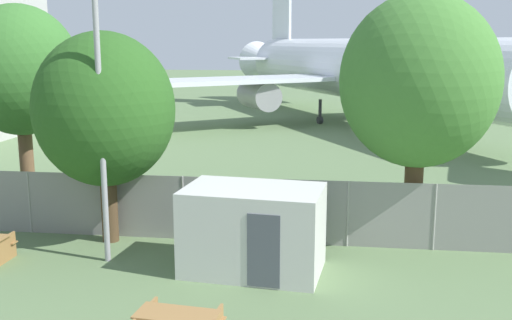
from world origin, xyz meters
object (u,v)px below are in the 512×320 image
at_px(tree_near_hangar, 105,110).
at_px(portable_cabin, 253,230).
at_px(tree_left_of_cabin, 20,71).
at_px(airplane, 361,70).
at_px(tree_behind_benches, 419,82).

bearing_deg(tree_near_hangar, portable_cabin, -21.37).
distance_m(tree_near_hangar, tree_left_of_cabin, 6.06).
bearing_deg(airplane, portable_cabin, -35.71).
xyz_separation_m(portable_cabin, tree_left_of_cabin, (-9.42, 5.60, 3.89)).
bearing_deg(airplane, tree_left_of_cabin, -56.97).
bearing_deg(portable_cabin, tree_behind_benches, 40.48).
bearing_deg(tree_near_hangar, tree_left_of_cabin, 141.29).
xyz_separation_m(airplane, tree_left_of_cabin, (-13.38, -24.35, 1.03)).
height_order(portable_cabin, tree_left_of_cabin, tree_left_of_cabin).
height_order(tree_near_hangar, tree_left_of_cabin, tree_left_of_cabin).
bearing_deg(tree_left_of_cabin, tree_near_hangar, -38.71).
distance_m(portable_cabin, tree_near_hangar, 5.89).
distance_m(portable_cabin, tree_behind_benches, 6.69).
relative_size(airplane, tree_behind_benches, 5.31).
bearing_deg(tree_behind_benches, airplane, 91.26).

